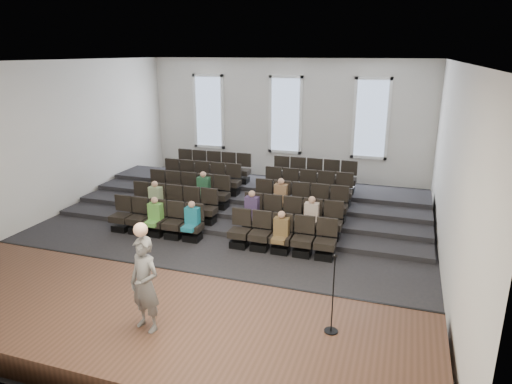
# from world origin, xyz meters

# --- Properties ---
(ground) EXTENTS (14.00, 14.00, 0.00)m
(ground) POSITION_xyz_m (0.00, 0.00, 0.00)
(ground) COLOR black
(ground) RESTS_ON ground
(ceiling) EXTENTS (12.00, 14.00, 0.02)m
(ceiling) POSITION_xyz_m (0.00, 0.00, 5.01)
(ceiling) COLOR white
(ceiling) RESTS_ON ground
(wall_back) EXTENTS (12.00, 0.04, 5.00)m
(wall_back) POSITION_xyz_m (0.00, 7.02, 2.50)
(wall_back) COLOR silver
(wall_back) RESTS_ON ground
(wall_front) EXTENTS (12.00, 0.04, 5.00)m
(wall_front) POSITION_xyz_m (0.00, -7.02, 2.50)
(wall_front) COLOR silver
(wall_front) RESTS_ON ground
(wall_left) EXTENTS (0.04, 14.00, 5.00)m
(wall_left) POSITION_xyz_m (-6.02, 0.00, 2.50)
(wall_left) COLOR silver
(wall_left) RESTS_ON ground
(wall_right) EXTENTS (0.04, 14.00, 5.00)m
(wall_right) POSITION_xyz_m (6.02, 0.00, 2.50)
(wall_right) COLOR silver
(wall_right) RESTS_ON ground
(stage) EXTENTS (11.80, 3.60, 0.50)m
(stage) POSITION_xyz_m (0.00, -5.10, 0.25)
(stage) COLOR #492C1F
(stage) RESTS_ON ground
(stage_lip) EXTENTS (11.80, 0.06, 0.52)m
(stage_lip) POSITION_xyz_m (0.00, -3.33, 0.25)
(stage_lip) COLOR black
(stage_lip) RESTS_ON ground
(risers) EXTENTS (11.80, 4.80, 0.60)m
(risers) POSITION_xyz_m (0.00, 3.17, 0.20)
(risers) COLOR black
(risers) RESTS_ON ground
(seating_rows) EXTENTS (6.80, 4.70, 1.67)m
(seating_rows) POSITION_xyz_m (-0.00, 1.54, 0.68)
(seating_rows) COLOR black
(seating_rows) RESTS_ON ground
(windows) EXTENTS (8.44, 0.10, 3.24)m
(windows) POSITION_xyz_m (0.00, 6.95, 2.70)
(windows) COLOR white
(windows) RESTS_ON wall_back
(audience) EXTENTS (5.45, 2.64, 1.10)m
(audience) POSITION_xyz_m (0.00, 0.32, 0.81)
(audience) COLOR #5FAB44
(audience) RESTS_ON seating_rows
(speaker) EXTENTS (0.72, 0.57, 1.74)m
(speaker) POSITION_xyz_m (0.81, -5.50, 1.37)
(speaker) COLOR #64625F
(speaker) RESTS_ON stage
(mic_stand) EXTENTS (0.25, 0.25, 1.49)m
(mic_stand) POSITION_xyz_m (3.94, -4.58, 0.94)
(mic_stand) COLOR black
(mic_stand) RESTS_ON stage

